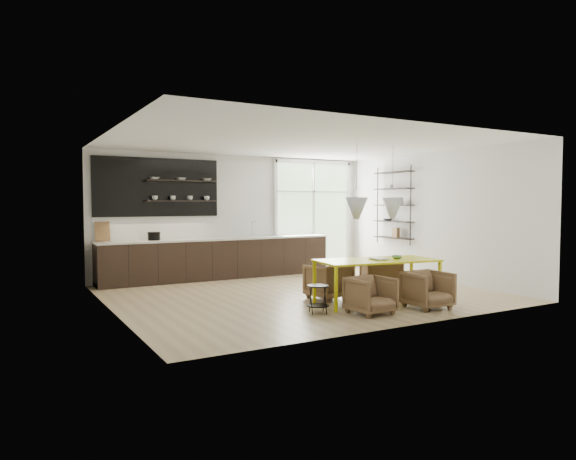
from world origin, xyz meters
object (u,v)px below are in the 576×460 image
object	(u,v)px
dining_table	(377,263)
armchair_front_right	(428,290)
armchair_back_left	(328,281)
wire_stool	(318,295)
armchair_front_left	(371,295)
armchair_back_right	(381,277)

from	to	relation	value
dining_table	armchair_front_right	bearing A→B (deg)	-50.31
armchair_back_left	wire_stool	distance (m)	1.27
armchair_front_left	wire_stool	world-z (taller)	armchair_front_left
armchair_back_left	wire_stool	xyz separation A→B (m)	(-0.84, -0.95, -0.03)
dining_table	armchair_back_left	distance (m)	0.99
armchair_back_left	wire_stool	world-z (taller)	armchair_back_left
armchair_back_left	armchair_front_right	world-z (taller)	armchair_back_left
armchair_front_left	armchair_front_right	xyz separation A→B (m)	(1.10, -0.12, 0.01)
armchair_back_right	armchair_front_right	xyz separation A→B (m)	(-0.20, -1.44, -0.01)
dining_table	armchair_back_left	bearing A→B (deg)	132.53
armchair_front_left	wire_stool	size ratio (longest dim) A/B	1.44
wire_stool	armchair_front_left	bearing A→B (deg)	-32.39
armchair_back_right	armchair_front_right	size ratio (longest dim) A/B	1.05
dining_table	armchair_front_right	xyz separation A→B (m)	(0.46, -0.76, -0.40)
armchair_back_left	armchair_back_right	xyz separation A→B (m)	(1.17, -0.07, 0.01)
armchair_back_left	armchair_front_right	size ratio (longest dim) A/B	1.03
armchair_back_right	armchair_front_right	world-z (taller)	armchair_back_right
armchair_back_right	wire_stool	distance (m)	2.19
dining_table	wire_stool	distance (m)	1.42
armchair_back_left	armchair_front_right	distance (m)	1.79
wire_stool	armchair_front_right	bearing A→B (deg)	-17.42
armchair_back_right	armchair_front_left	size ratio (longest dim) A/B	1.10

